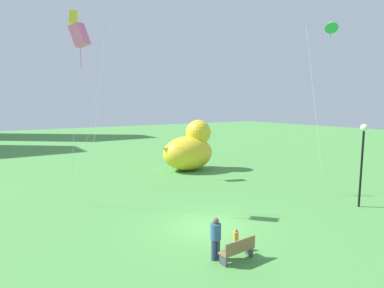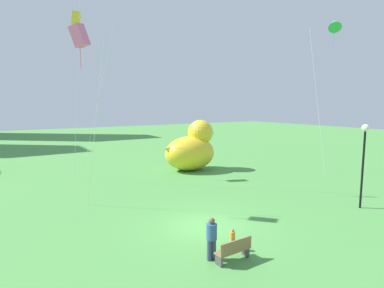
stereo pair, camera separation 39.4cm
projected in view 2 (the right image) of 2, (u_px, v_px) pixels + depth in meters
name	position (u px, v px, depth m)	size (l,w,h in m)	color
ground_plane	(205.00, 227.00, 15.38)	(140.00, 140.00, 0.00)	#4D9444
park_bench	(234.00, 250.00, 11.93)	(1.52, 0.48, 0.90)	olive
person_adult	(212.00, 237.00, 12.02)	(0.41, 0.41, 1.69)	#38476B
person_child	(232.00, 238.00, 12.87)	(0.22, 0.22, 0.91)	silver
giant_inflatable_duck	(192.00, 149.00, 28.47)	(5.52, 3.54, 4.57)	yellow
lamppost	(364.00, 148.00, 17.75)	(0.42, 0.42, 4.88)	black
kite_green	(334.00, 24.00, 27.25)	(2.73, 2.86, 13.73)	silver
kite_yellow	(76.00, 21.00, 24.65)	(3.32, 3.61, 13.27)	silver
kite_pink	(80.00, 37.00, 16.32)	(1.77, 1.71, 10.19)	silver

